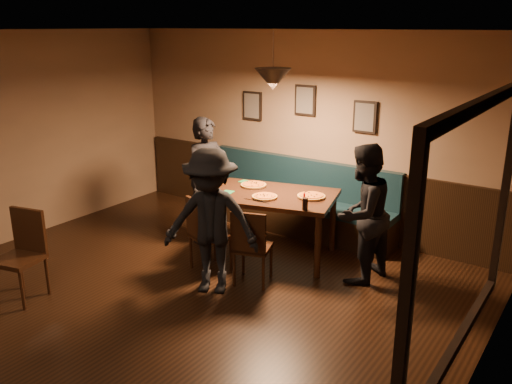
{
  "coord_description": "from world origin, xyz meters",
  "views": [
    {
      "loc": [
        3.68,
        -3.1,
        2.86
      ],
      "look_at": [
        0.23,
        1.92,
        0.95
      ],
      "focal_mm": 37.59,
      "sensor_mm": 36.0,
      "label": 1
    }
  ],
  "objects_px": {
    "soda_glass": "(305,204)",
    "cafe_chair_far": "(18,257)",
    "diner_right": "(362,214)",
    "diner_front": "(211,222)",
    "tabasco_bottle": "(304,196)",
    "diner_left": "(207,181)",
    "chair_near_right": "(253,245)",
    "booth_bench": "(293,197)",
    "chair_near_left": "(210,234)",
    "dining_table": "(272,225)"
  },
  "relations": [
    {
      "from": "chair_near_left",
      "to": "tabasco_bottle",
      "type": "relative_size",
      "value": 8.51
    },
    {
      "from": "soda_glass",
      "to": "tabasco_bottle",
      "type": "relative_size",
      "value": 1.29
    },
    {
      "from": "chair_near_right",
      "to": "diner_front",
      "type": "distance_m",
      "value": 0.62
    },
    {
      "from": "tabasco_bottle",
      "to": "chair_near_right",
      "type": "bearing_deg",
      "value": -108.06
    },
    {
      "from": "soda_glass",
      "to": "chair_near_right",
      "type": "bearing_deg",
      "value": -133.33
    },
    {
      "from": "diner_right",
      "to": "cafe_chair_far",
      "type": "relative_size",
      "value": 1.66
    },
    {
      "from": "dining_table",
      "to": "diner_left",
      "type": "xyz_separation_m",
      "value": [
        -1.0,
        -0.05,
        0.44
      ]
    },
    {
      "from": "cafe_chair_far",
      "to": "diner_right",
      "type": "bearing_deg",
      "value": -151.82
    },
    {
      "from": "chair_near_left",
      "to": "soda_glass",
      "type": "distance_m",
      "value": 1.21
    },
    {
      "from": "diner_front",
      "to": "tabasco_bottle",
      "type": "height_order",
      "value": "diner_front"
    },
    {
      "from": "booth_bench",
      "to": "diner_left",
      "type": "xyz_separation_m",
      "value": [
        -0.77,
        -0.98,
        0.36
      ]
    },
    {
      "from": "chair_near_right",
      "to": "diner_front",
      "type": "height_order",
      "value": "diner_front"
    },
    {
      "from": "chair_near_left",
      "to": "diner_left",
      "type": "relative_size",
      "value": 0.54
    },
    {
      "from": "soda_glass",
      "to": "diner_left",
      "type": "bearing_deg",
      "value": 171.4
    },
    {
      "from": "chair_near_right",
      "to": "cafe_chair_far",
      "type": "relative_size",
      "value": 0.93
    },
    {
      "from": "booth_bench",
      "to": "soda_glass",
      "type": "distance_m",
      "value": 1.56
    },
    {
      "from": "dining_table",
      "to": "diner_front",
      "type": "distance_m",
      "value": 1.23
    },
    {
      "from": "chair_near_left",
      "to": "cafe_chair_far",
      "type": "relative_size",
      "value": 0.95
    },
    {
      "from": "dining_table",
      "to": "diner_right",
      "type": "bearing_deg",
      "value": -14.33
    },
    {
      "from": "soda_glass",
      "to": "diner_front",
      "type": "bearing_deg",
      "value": -127.81
    },
    {
      "from": "diner_right",
      "to": "tabasco_bottle",
      "type": "height_order",
      "value": "diner_right"
    },
    {
      "from": "chair_near_left",
      "to": "diner_front",
      "type": "height_order",
      "value": "diner_front"
    },
    {
      "from": "diner_left",
      "to": "tabasco_bottle",
      "type": "xyz_separation_m",
      "value": [
        1.46,
        0.05,
        0.04
      ]
    },
    {
      "from": "diner_left",
      "to": "soda_glass",
      "type": "xyz_separation_m",
      "value": [
        1.64,
        -0.25,
        0.05
      ]
    },
    {
      "from": "booth_bench",
      "to": "cafe_chair_far",
      "type": "height_order",
      "value": "booth_bench"
    },
    {
      "from": "booth_bench",
      "to": "chair_near_left",
      "type": "xyz_separation_m",
      "value": [
        -0.15,
        -1.7,
        -0.04
      ]
    },
    {
      "from": "dining_table",
      "to": "soda_glass",
      "type": "bearing_deg",
      "value": -39.79
    },
    {
      "from": "dining_table",
      "to": "tabasco_bottle",
      "type": "relative_size",
      "value": 14.34
    },
    {
      "from": "dining_table",
      "to": "diner_right",
      "type": "xyz_separation_m",
      "value": [
        1.21,
        0.01,
        0.39
      ]
    },
    {
      "from": "chair_near_right",
      "to": "diner_right",
      "type": "xyz_separation_m",
      "value": [
        0.98,
        0.75,
        0.36
      ]
    },
    {
      "from": "diner_left",
      "to": "cafe_chair_far",
      "type": "distance_m",
      "value": 2.55
    },
    {
      "from": "diner_front",
      "to": "cafe_chair_far",
      "type": "height_order",
      "value": "diner_front"
    },
    {
      "from": "diner_left",
      "to": "booth_bench",
      "type": "bearing_deg",
      "value": -24.06
    },
    {
      "from": "dining_table",
      "to": "chair_near_left",
      "type": "relative_size",
      "value": 1.69
    },
    {
      "from": "diner_front",
      "to": "soda_glass",
      "type": "xyz_separation_m",
      "value": [
        0.67,
        0.87,
        0.09
      ]
    },
    {
      "from": "booth_bench",
      "to": "tabasco_bottle",
      "type": "bearing_deg",
      "value": -53.32
    },
    {
      "from": "diner_left",
      "to": "cafe_chair_far",
      "type": "bearing_deg",
      "value": -179.93
    },
    {
      "from": "diner_left",
      "to": "diner_right",
      "type": "bearing_deg",
      "value": -74.48
    },
    {
      "from": "soda_glass",
      "to": "cafe_chair_far",
      "type": "distance_m",
      "value": 3.17
    },
    {
      "from": "diner_left",
      "to": "diner_right",
      "type": "distance_m",
      "value": 2.21
    },
    {
      "from": "booth_bench",
      "to": "dining_table",
      "type": "distance_m",
      "value": 0.97
    },
    {
      "from": "booth_bench",
      "to": "diner_left",
      "type": "relative_size",
      "value": 1.75
    },
    {
      "from": "diner_left",
      "to": "chair_near_left",
      "type": "bearing_deg",
      "value": -125.25
    },
    {
      "from": "tabasco_bottle",
      "to": "cafe_chair_far",
      "type": "height_order",
      "value": "cafe_chair_far"
    },
    {
      "from": "chair_near_left",
      "to": "soda_glass",
      "type": "relative_size",
      "value": 6.59
    },
    {
      "from": "diner_front",
      "to": "dining_table",
      "type": "bearing_deg",
      "value": 63.94
    },
    {
      "from": "chair_near_right",
      "to": "booth_bench",
      "type": "bearing_deg",
      "value": 86.94
    },
    {
      "from": "chair_near_left",
      "to": "diner_left",
      "type": "xyz_separation_m",
      "value": [
        -0.62,
        0.71,
        0.39
      ]
    },
    {
      "from": "booth_bench",
      "to": "diner_left",
      "type": "height_order",
      "value": "diner_left"
    },
    {
      "from": "soda_glass",
      "to": "tabasco_bottle",
      "type": "height_order",
      "value": "soda_glass"
    }
  ]
}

